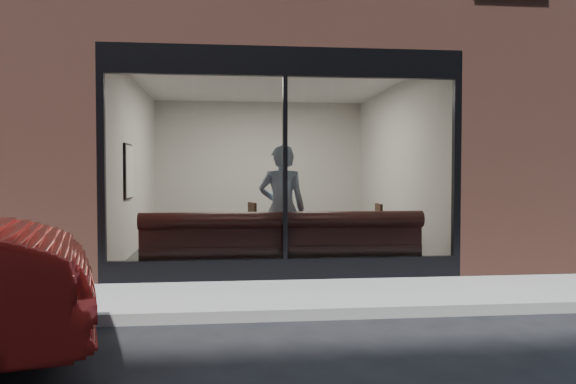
{
  "coord_description": "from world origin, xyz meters",
  "views": [
    {
      "loc": [
        -0.8,
        -5.61,
        1.49
      ],
      "look_at": [
        0.08,
        2.4,
        1.21
      ],
      "focal_mm": 35.0,
      "sensor_mm": 36.0,
      "label": 1
    }
  ],
  "objects": [
    {
      "name": "sidewalk_near",
      "position": [
        0.0,
        1.0,
        0.01
      ],
      "size": [
        40.0,
        2.0,
        0.01
      ],
      "primitive_type": "cube",
      "color": "gray",
      "rests_on": "ground"
    },
    {
      "name": "cafe_chair_right",
      "position": [
        1.62,
        3.83,
        0.24
      ],
      "size": [
        0.38,
        0.38,
        0.04
      ],
      "primitive_type": "cube",
      "rotation": [
        0.0,
        0.0,
        3.13
      ],
      "color": "#321B13",
      "rests_on": "cafe_floor"
    },
    {
      "name": "person",
      "position": [
        0.02,
        2.65,
        0.95
      ],
      "size": [
        0.75,
        0.55,
        1.9
      ],
      "primitive_type": "imported",
      "rotation": [
        0.0,
        0.0,
        3.0
      ],
      "color": "#8BA4BE",
      "rests_on": "cafe_floor"
    },
    {
      "name": "cafe_table_right",
      "position": [
        0.57,
        3.72,
        0.74
      ],
      "size": [
        0.88,
        0.88,
        0.04
      ],
      "primitive_type": "cube",
      "rotation": [
        0.0,
        0.0,
        0.4
      ],
      "color": "#321B13",
      "rests_on": "cafe_floor"
    },
    {
      "name": "wall_poster",
      "position": [
        -2.45,
        4.19,
        1.51
      ],
      "size": [
        0.02,
        0.66,
        0.89
      ],
      "primitive_type": "cube",
      "color": "white",
      "rests_on": "cafe_wall_left"
    },
    {
      "name": "ground",
      "position": [
        0.0,
        0.0,
        0.0
      ],
      "size": [
        120.0,
        120.0,
        0.0
      ],
      "primitive_type": "plane",
      "color": "black",
      "rests_on": "ground"
    },
    {
      "name": "storefront_header",
      "position": [
        0.0,
        2.05,
        3.0
      ],
      "size": [
        5.0,
        0.1,
        0.4
      ],
      "primitive_type": "cube",
      "color": "black",
      "rests_on": "host_building_upper"
    },
    {
      "name": "cafe_ceiling",
      "position": [
        0.0,
        5.0,
        3.19
      ],
      "size": [
        6.0,
        6.0,
        0.0
      ],
      "primitive_type": "plane",
      "rotation": [
        3.14,
        0.0,
        0.0
      ],
      "color": "white",
      "rests_on": "host_building_upper"
    },
    {
      "name": "cafe_chair_left",
      "position": [
        -0.53,
        4.41,
        0.24
      ],
      "size": [
        0.48,
        0.48,
        0.04
      ],
      "primitive_type": "cube",
      "rotation": [
        0.0,
        0.0,
        3.41
      ],
      "color": "#321B13",
      "rests_on": "cafe_floor"
    },
    {
      "name": "kerb_near",
      "position": [
        0.0,
        -0.05,
        0.06
      ],
      "size": [
        40.0,
        0.1,
        0.12
      ],
      "primitive_type": "cube",
      "color": "gray",
      "rests_on": "ground"
    },
    {
      "name": "cafe_wall_back",
      "position": [
        0.0,
        7.99,
        1.6
      ],
      "size": [
        5.0,
        0.0,
        5.0
      ],
      "primitive_type": "plane",
      "rotation": [
        1.57,
        0.0,
        0.0
      ],
      "color": "silver",
      "rests_on": "ground"
    },
    {
      "name": "cafe_wall_right",
      "position": [
        2.49,
        5.0,
        1.6
      ],
      "size": [
        0.0,
        6.0,
        6.0
      ],
      "primitive_type": "plane",
      "rotation": [
        1.57,
        0.0,
        -1.57
      ],
      "color": "silver",
      "rests_on": "ground"
    },
    {
      "name": "host_building_pier_right",
      "position": [
        3.75,
        8.0,
        1.6
      ],
      "size": [
        2.5,
        12.0,
        3.2
      ],
      "primitive_type": "cube",
      "color": "brown",
      "rests_on": "ground"
    },
    {
      "name": "storefront_mullion",
      "position": [
        0.0,
        2.05,
        1.55
      ],
      "size": [
        0.06,
        0.1,
        2.5
      ],
      "primitive_type": "cube",
      "color": "black",
      "rests_on": "storefront_kick"
    },
    {
      "name": "banquette",
      "position": [
        0.0,
        2.45,
        0.23
      ],
      "size": [
        4.0,
        0.55,
        0.45
      ],
      "primitive_type": "cube",
      "color": "#351613",
      "rests_on": "cafe_floor"
    },
    {
      "name": "host_building_pier_left",
      "position": [
        -3.75,
        8.0,
        1.6
      ],
      "size": [
        2.5,
        12.0,
        3.2
      ],
      "primitive_type": "cube",
      "color": "brown",
      "rests_on": "ground"
    },
    {
      "name": "storefront_kick",
      "position": [
        0.0,
        2.05,
        0.15
      ],
      "size": [
        5.0,
        0.1,
        0.3
      ],
      "primitive_type": "cube",
      "color": "black",
      "rests_on": "ground"
    },
    {
      "name": "cafe_table_left",
      "position": [
        -1.51,
        3.78,
        0.74
      ],
      "size": [
        0.77,
        0.77,
        0.04
      ],
      "primitive_type": "cube",
      "rotation": [
        0.0,
        0.0,
        0.43
      ],
      "color": "#321B13",
      "rests_on": "cafe_floor"
    },
    {
      "name": "host_building_backfill",
      "position": [
        0.0,
        11.0,
        1.6
      ],
      "size": [
        5.0,
        6.0,
        3.2
      ],
      "primitive_type": "cube",
      "color": "brown",
      "rests_on": "ground"
    },
    {
      "name": "storefront_glass",
      "position": [
        0.0,
        2.02,
        1.55
      ],
      "size": [
        4.8,
        0.0,
        4.8
      ],
      "primitive_type": "plane",
      "rotation": [
        1.57,
        0.0,
        0.0
      ],
      "color": "white",
      "rests_on": "storefront_kick"
    },
    {
      "name": "cafe_floor",
      "position": [
        0.0,
        5.0,
        0.02
      ],
      "size": [
        6.0,
        6.0,
        0.0
      ],
      "primitive_type": "plane",
      "color": "#2D2D30",
      "rests_on": "ground"
    },
    {
      "name": "cafe_wall_left",
      "position": [
        -2.49,
        5.0,
        1.6
      ],
      "size": [
        0.0,
        6.0,
        6.0
      ],
      "primitive_type": "plane",
      "rotation": [
        1.57,
        0.0,
        1.57
      ],
      "color": "silver",
      "rests_on": "ground"
    }
  ]
}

